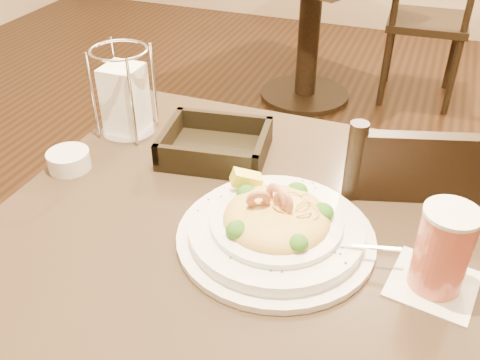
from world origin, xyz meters
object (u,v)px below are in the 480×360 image
(napkin_caddy, at_px, (125,97))
(bread_basket, at_px, (215,147))
(dining_chair_far, at_px, (429,15))
(butter_ramekin, at_px, (69,160))
(pasta_bowl, at_px, (276,225))
(drink_glass, at_px, (442,250))
(side_plate, at_px, (383,160))
(main_table, at_px, (237,309))
(dining_chair_near, at_px, (406,256))
(background_table, at_px, (311,9))

(napkin_caddy, bearing_deg, bread_basket, -6.47)
(napkin_caddy, bearing_deg, dining_chair_far, 74.58)
(butter_ramekin, bearing_deg, pasta_bowl, -7.70)
(pasta_bowl, bearing_deg, drink_glass, -3.28)
(pasta_bowl, distance_m, side_plate, 0.36)
(dining_chair_far, xyz_separation_m, butter_ramekin, (-0.61, -2.28, 0.29))
(main_table, bearing_deg, dining_chair_far, 84.75)
(main_table, distance_m, butter_ramekin, 0.48)
(bread_basket, bearing_deg, dining_chair_near, 16.32)
(dining_chair_far, bearing_deg, background_table, 14.78)
(drink_glass, bearing_deg, dining_chair_near, 96.01)
(dining_chair_near, relative_size, side_plate, 6.13)
(background_table, distance_m, drink_glass, 2.31)
(main_table, height_order, butter_ramekin, butter_ramekin)
(main_table, relative_size, dining_chair_far, 0.97)
(side_plate, distance_m, butter_ramekin, 0.68)
(butter_ramekin, bearing_deg, drink_glass, -6.11)
(pasta_bowl, relative_size, side_plate, 2.59)
(drink_glass, distance_m, butter_ramekin, 0.76)
(side_plate, relative_size, butter_ramekin, 1.68)
(dining_chair_near, distance_m, pasta_bowl, 0.52)
(background_table, bearing_deg, dining_chair_near, -68.34)
(main_table, bearing_deg, butter_ramekin, 174.12)
(dining_chair_near, xyz_separation_m, pasta_bowl, (-0.23, -0.36, 0.30))
(pasta_bowl, relative_size, napkin_caddy, 1.88)
(background_table, height_order, butter_ramekin, butter_ramekin)
(side_plate, xyz_separation_m, butter_ramekin, (-0.63, -0.27, 0.01))
(dining_chair_near, xyz_separation_m, drink_glass, (0.04, -0.37, 0.34))
(dining_chair_far, xyz_separation_m, bread_basket, (-0.34, -2.12, 0.29))
(pasta_bowl, relative_size, butter_ramekin, 4.36)
(pasta_bowl, relative_size, bread_basket, 1.56)
(side_plate, bearing_deg, main_table, -126.45)
(napkin_caddy, bearing_deg, pasta_bowl, -29.25)
(main_table, bearing_deg, napkin_caddy, 148.03)
(pasta_bowl, distance_m, drink_glass, 0.28)
(napkin_caddy, bearing_deg, side_plate, 7.71)
(dining_chair_far, bearing_deg, pasta_bowl, 83.92)
(drink_glass, bearing_deg, butter_ramekin, 173.89)
(drink_glass, height_order, side_plate, drink_glass)
(side_plate, bearing_deg, dining_chair_far, 90.40)
(pasta_bowl, xyz_separation_m, bread_basket, (-0.21, 0.22, -0.01))
(main_table, relative_size, dining_chair_near, 0.97)
(drink_glass, distance_m, napkin_caddy, 0.77)
(dining_chair_near, distance_m, dining_chair_far, 1.99)
(background_table, height_order, napkin_caddy, napkin_caddy)
(dining_chair_far, distance_m, bread_basket, 2.17)
(dining_chair_far, bearing_deg, bread_basket, 77.92)
(pasta_bowl, xyz_separation_m, drink_glass, (0.27, -0.02, 0.04))
(background_table, relative_size, dining_chair_far, 1.28)
(drink_glass, distance_m, side_plate, 0.38)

